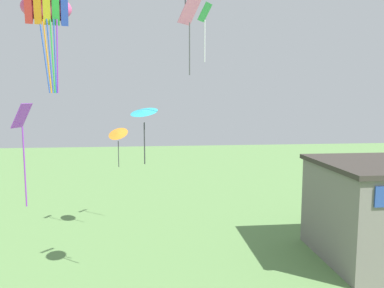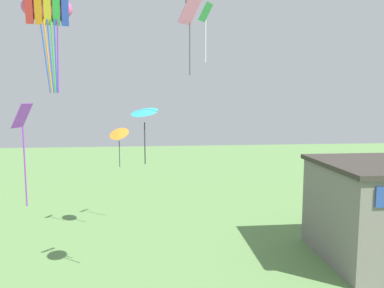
{
  "view_description": "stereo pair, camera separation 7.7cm",
  "coord_description": "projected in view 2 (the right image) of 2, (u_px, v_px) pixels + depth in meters",
  "views": [
    {
      "loc": [
        -1.45,
        -5.11,
        8.25
      ],
      "look_at": [
        0.0,
        8.09,
        6.64
      ],
      "focal_mm": 35.0,
      "sensor_mm": 36.0,
      "label": 1
    },
    {
      "loc": [
        -1.37,
        -5.12,
        8.25
      ],
      "look_at": [
        0.0,
        8.09,
        6.64
      ],
      "focal_mm": 35.0,
      "sensor_mm": 36.0,
      "label": 2
    }
  ],
  "objects": [
    {
      "name": "kite_rainbow_parafoil",
      "position": [
        47.0,
        9.0,
        15.04
      ],
      "size": [
        2.24,
        1.85,
        4.11
      ],
      "color": "#E54C8C"
    },
    {
      "name": "kite_green_diamond",
      "position": [
        206.0,
        20.0,
        20.76
      ],
      "size": [
        0.9,
        0.95,
        3.19
      ],
      "color": "green"
    },
    {
      "name": "kite_pink_diamond",
      "position": [
        190.0,
        19.0,
        14.27
      ],
      "size": [
        0.97,
        0.98,
        2.89
      ],
      "color": "pink"
    },
    {
      "name": "kite_orange_delta",
      "position": [
        119.0,
        134.0,
        22.75
      ],
      "size": [
        1.51,
        1.43,
        2.45
      ],
      "color": "orange"
    },
    {
      "name": "kite_purple_streamer",
      "position": [
        23.0,
        134.0,
        12.74
      ],
      "size": [
        0.6,
        0.76,
        3.57
      ],
      "color": "purple"
    },
    {
      "name": "kite_cyan_delta",
      "position": [
        144.0,
        112.0,
        15.67
      ],
      "size": [
        1.58,
        1.57,
        2.46
      ],
      "color": "#2DB2C6"
    }
  ]
}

